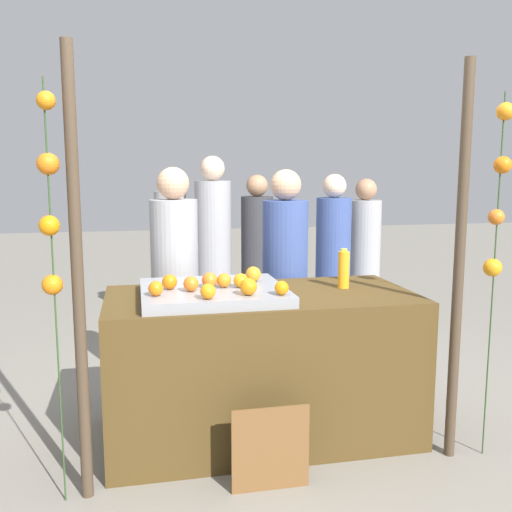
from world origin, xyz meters
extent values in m
plane|color=gray|center=(0.00, 0.00, 0.00)|extent=(24.00, 24.00, 0.00)
cube|color=#4C3819|center=(0.00, 0.00, 0.43)|extent=(1.77, 0.85, 0.86)
cube|color=gray|center=(-0.29, -0.04, 0.89)|extent=(0.80, 0.71, 0.06)
sphere|color=orange|center=(-0.14, -0.08, 0.96)|extent=(0.08, 0.08, 0.08)
sphere|color=orange|center=(-0.13, -0.28, 0.96)|extent=(0.09, 0.09, 0.09)
sphere|color=orange|center=(-0.03, 0.07, 0.96)|extent=(0.09, 0.09, 0.09)
sphere|color=orange|center=(-0.61, -0.20, 0.96)|extent=(0.08, 0.08, 0.08)
sphere|color=orange|center=(0.04, -0.31, 0.95)|extent=(0.07, 0.07, 0.07)
sphere|color=orange|center=(-0.42, -0.12, 0.96)|extent=(0.08, 0.08, 0.08)
sphere|color=orange|center=(-0.31, -0.05, 0.96)|extent=(0.09, 0.09, 0.09)
sphere|color=orange|center=(-0.35, -0.33, 0.96)|extent=(0.08, 0.08, 0.08)
sphere|color=orange|center=(-0.23, -0.06, 0.96)|extent=(0.08, 0.08, 0.08)
sphere|color=orange|center=(-0.53, -0.04, 0.96)|extent=(0.08, 0.08, 0.08)
cylinder|color=orange|center=(0.53, 0.07, 0.97)|extent=(0.07, 0.07, 0.22)
cylinder|color=yellow|center=(0.53, 0.07, 1.09)|extent=(0.04, 0.04, 0.02)
cube|color=brown|center=(-0.09, -0.60, 0.21)|extent=(0.39, 0.01, 0.44)
cube|color=black|center=(-0.09, -0.59, 0.21)|extent=(0.37, 0.02, 0.42)
cylinder|color=#99999E|center=(-0.45, 0.66, 0.69)|extent=(0.32, 0.32, 1.37)
sphere|color=tan|center=(-0.45, 0.66, 1.48)|extent=(0.21, 0.21, 0.21)
cylinder|color=#384C8C|center=(0.31, 0.64, 0.68)|extent=(0.32, 0.32, 1.36)
sphere|color=tan|center=(0.31, 0.64, 1.47)|extent=(0.21, 0.21, 0.21)
cylinder|color=#99999E|center=(-0.36, 2.52, 0.68)|extent=(0.32, 0.32, 1.36)
sphere|color=#A87A59|center=(-0.36, 2.52, 1.47)|extent=(0.21, 0.21, 0.21)
cylinder|color=#384C8C|center=(1.00, 1.58, 0.66)|extent=(0.31, 0.31, 1.33)
sphere|color=beige|center=(1.00, 1.58, 1.43)|extent=(0.21, 0.21, 0.21)
cylinder|color=#99999E|center=(0.01, 2.14, 0.73)|extent=(0.34, 0.34, 1.47)
sphere|color=beige|center=(0.01, 2.14, 1.58)|extent=(0.23, 0.23, 0.23)
cylinder|color=#99999E|center=(1.41, 1.85, 0.64)|extent=(0.30, 0.30, 1.29)
sphere|color=#A87A59|center=(1.41, 1.85, 1.39)|extent=(0.20, 0.20, 0.20)
cylinder|color=#333338|center=(0.44, 2.15, 0.66)|extent=(0.31, 0.31, 1.32)
sphere|color=#A87A59|center=(0.44, 2.15, 1.42)|extent=(0.21, 0.21, 0.21)
cylinder|color=#473828|center=(-0.97, -0.47, 1.06)|extent=(0.06, 0.06, 2.13)
cylinder|color=#473828|center=(0.97, -0.47, 1.06)|extent=(0.06, 0.06, 2.13)
cylinder|color=#2D4C23|center=(-1.07, -0.49, 0.98)|extent=(0.01, 0.01, 1.96)
sphere|color=orange|center=(-1.06, -0.49, 1.86)|extent=(0.08, 0.08, 0.08)
sphere|color=orange|center=(-1.07, -0.48, 1.59)|extent=(0.10, 0.10, 0.10)
sphere|color=orange|center=(-1.07, -0.49, 1.32)|extent=(0.09, 0.09, 0.09)
sphere|color=orange|center=(-1.08, -0.48, 1.05)|extent=(0.09, 0.09, 0.09)
cylinder|color=#2D4C23|center=(1.16, -0.50, 0.98)|extent=(0.01, 0.01, 1.96)
sphere|color=orange|center=(1.16, -0.50, 1.86)|extent=(0.09, 0.09, 0.09)
sphere|color=orange|center=(1.16, -0.50, 1.59)|extent=(0.09, 0.09, 0.09)
sphere|color=orange|center=(1.15, -0.49, 1.32)|extent=(0.08, 0.08, 0.08)
sphere|color=orange|center=(1.15, -0.49, 1.05)|extent=(0.10, 0.10, 0.10)
camera|label=1|loc=(-0.70, -3.12, 1.56)|focal=39.68mm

